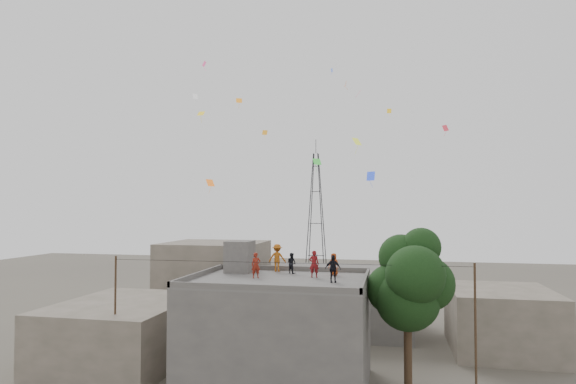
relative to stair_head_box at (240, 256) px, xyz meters
name	(u,v)px	position (x,y,z in m)	size (l,w,h in m)	color
main_building	(279,333)	(3.20, -2.60, -4.05)	(10.00, 8.00, 6.10)	#504E4B
parapet	(279,277)	(3.20, -2.60, -0.85)	(10.00, 8.00, 0.30)	#504E4B
stair_head_box	(240,256)	(0.00, 0.00, 0.00)	(1.60, 1.80, 2.00)	#504E4B
neighbor_west	(124,332)	(-7.80, -0.60, -5.10)	(8.00, 10.00, 4.00)	#5D5649
neighbor_north	(339,299)	(5.20, 11.40, -4.60)	(12.00, 9.00, 5.00)	#504E4B
neighbor_northwest	(214,279)	(-6.80, 13.40, -3.60)	(9.00, 8.00, 7.00)	#5D5649
neighbor_east	(501,320)	(17.20, 7.40, -4.90)	(7.00, 8.00, 4.40)	#5D5649
tree	(410,282)	(10.57, -2.00, -1.00)	(4.90, 4.60, 9.10)	black
utility_line	(283,325)	(3.70, -3.85, -3.27)	(20.12, 0.62, 7.40)	black
transmission_tower	(316,217)	(-0.80, 37.40, 1.97)	(2.97, 2.97, 20.01)	black
person_red_adult	(314,264)	(5.06, -1.41, -0.20)	(0.58, 0.38, 1.59)	maroon
person_orange_child	(334,264)	(6.10, -0.27, -0.32)	(0.66, 0.43, 1.35)	#A43912
person_dark_child	(292,263)	(3.39, 0.07, -0.35)	(0.63, 0.49, 1.29)	black
person_dark_adult	(333,269)	(6.38, -3.13, -0.25)	(0.88, 0.37, 1.50)	black
person_orange_adult	(277,258)	(2.30, 0.75, -0.11)	(1.14, 0.66, 1.77)	#A75313
person_red_child	(256,265)	(1.75, -2.33, -0.26)	(0.54, 0.36, 1.48)	maroon
kites	(305,124)	(3.58, 4.05, 9.13)	(20.23, 17.84, 10.71)	orange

